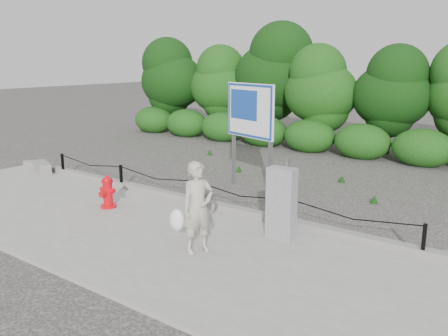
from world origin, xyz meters
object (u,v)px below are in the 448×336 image
utility_cabinet (282,203)px  advertising_sign (250,116)px  fire_hydrant (108,192)px  concrete_block (42,167)px  pedestrian (197,208)px

utility_cabinet → advertising_sign: advertising_sign is taller
fire_hydrant → advertising_sign: 4.04m
concrete_block → utility_cabinet: (8.27, -0.39, 0.52)m
fire_hydrant → utility_cabinet: size_ratio=0.51×
fire_hydrant → concrete_block: 4.35m
fire_hydrant → advertising_sign: advertising_sign is taller
pedestrian → utility_cabinet: 1.66m
fire_hydrant → utility_cabinet: bearing=3.7°
advertising_sign → pedestrian: bearing=-52.2°
fire_hydrant → advertising_sign: (1.56, 3.41, 1.51)m
utility_cabinet → advertising_sign: (-2.50, 2.72, 1.19)m
utility_cabinet → advertising_sign: 3.88m
pedestrian → concrete_block: 7.66m
fire_hydrant → advertising_sign: bearing=59.4°
pedestrian → advertising_sign: (-1.65, 4.14, 1.08)m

